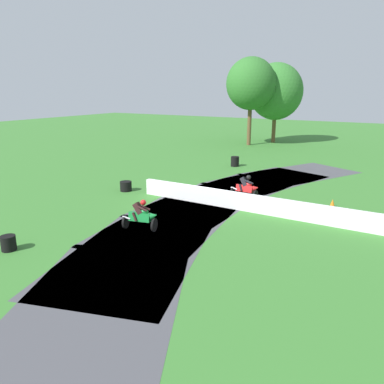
{
  "coord_description": "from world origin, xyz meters",
  "views": [
    {
      "loc": [
        9.77,
        -17.63,
        6.13
      ],
      "look_at": [
        0.01,
        -1.14,
        0.9
      ],
      "focal_mm": 35.47,
      "sensor_mm": 36.0,
      "label": 1
    }
  ],
  "objects_px": {
    "tire_stack_mid_a": "(126,186)",
    "traffic_cone": "(332,203)",
    "motorcycle_chase_green": "(141,216)",
    "tire_stack_mid_b": "(8,243)",
    "tire_stack_near": "(235,161)",
    "motorcycle_lead_red": "(246,188)"
  },
  "relations": [
    {
      "from": "motorcycle_chase_green",
      "to": "tire_stack_near",
      "type": "bearing_deg",
      "value": 98.83
    },
    {
      "from": "motorcycle_lead_red",
      "to": "tire_stack_near",
      "type": "distance_m",
      "value": 9.41
    },
    {
      "from": "tire_stack_mid_a",
      "to": "traffic_cone",
      "type": "height_order",
      "value": "tire_stack_mid_a"
    },
    {
      "from": "motorcycle_chase_green",
      "to": "traffic_cone",
      "type": "xyz_separation_m",
      "value": [
        6.72,
        7.85,
        -0.44
      ]
    },
    {
      "from": "tire_stack_near",
      "to": "tire_stack_mid_a",
      "type": "relative_size",
      "value": 1.11
    },
    {
      "from": "motorcycle_lead_red",
      "to": "motorcycle_chase_green",
      "type": "distance_m",
      "value": 7.35
    },
    {
      "from": "tire_stack_mid_a",
      "to": "traffic_cone",
      "type": "bearing_deg",
      "value": 14.52
    },
    {
      "from": "motorcycle_chase_green",
      "to": "tire_stack_near",
      "type": "height_order",
      "value": "motorcycle_chase_green"
    },
    {
      "from": "tire_stack_mid_a",
      "to": "motorcycle_chase_green",
      "type": "bearing_deg",
      "value": -43.99
    },
    {
      "from": "tire_stack_mid_a",
      "to": "traffic_cone",
      "type": "xyz_separation_m",
      "value": [
        11.71,
        3.03,
        -0.08
      ]
    },
    {
      "from": "motorcycle_chase_green",
      "to": "tire_stack_mid_a",
      "type": "distance_m",
      "value": 6.95
    },
    {
      "from": "motorcycle_lead_red",
      "to": "tire_stack_near",
      "type": "bearing_deg",
      "value": 118.2
    },
    {
      "from": "motorcycle_chase_green",
      "to": "tire_stack_mid_b",
      "type": "height_order",
      "value": "motorcycle_chase_green"
    },
    {
      "from": "tire_stack_near",
      "to": "tire_stack_mid_b",
      "type": "height_order",
      "value": "tire_stack_near"
    },
    {
      "from": "motorcycle_chase_green",
      "to": "traffic_cone",
      "type": "distance_m",
      "value": 10.34
    },
    {
      "from": "tire_stack_mid_a",
      "to": "traffic_cone",
      "type": "distance_m",
      "value": 12.09
    },
    {
      "from": "tire_stack_mid_b",
      "to": "traffic_cone",
      "type": "height_order",
      "value": "tire_stack_mid_b"
    },
    {
      "from": "motorcycle_lead_red",
      "to": "tire_stack_mid_a",
      "type": "xyz_separation_m",
      "value": [
        -7.06,
        -2.23,
        -0.35
      ]
    },
    {
      "from": "tire_stack_mid_b",
      "to": "motorcycle_chase_green",
      "type": "bearing_deg",
      "value": 55.39
    },
    {
      "from": "motorcycle_lead_red",
      "to": "tire_stack_mid_b",
      "type": "height_order",
      "value": "motorcycle_lead_red"
    },
    {
      "from": "tire_stack_mid_b",
      "to": "traffic_cone",
      "type": "bearing_deg",
      "value": 51.51
    },
    {
      "from": "traffic_cone",
      "to": "motorcycle_chase_green",
      "type": "bearing_deg",
      "value": -130.54
    }
  ]
}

